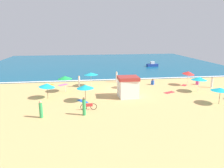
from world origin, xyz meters
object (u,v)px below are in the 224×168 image
(beach_umbrella_6, at_px, (85,87))
(beach_umbrella_7, at_px, (91,74))
(beach_umbrella_1, at_px, (188,73))
(parked_bicycle, at_px, (89,106))
(beach_umbrella_2, at_px, (47,85))
(small_boat_0, at_px, (152,65))
(beachgoer_2, at_px, (197,82))
(beachgoer_3, at_px, (212,83))
(lifeguard_cabana, at_px, (128,87))
(beach_umbrella_0, at_px, (221,89))
(beach_umbrella_4, at_px, (199,78))
(beachgoer_0, at_px, (153,82))
(beachgoer_6, at_px, (84,107))
(beachgoer_4, at_px, (117,77))
(beach_umbrella_3, at_px, (128,77))
(beachgoer_5, at_px, (79,81))
(beachgoer_1, at_px, (41,110))
(beach_umbrella_5, at_px, (65,78))

(beach_umbrella_6, distance_m, beach_umbrella_7, 7.58)
(beach_umbrella_1, bearing_deg, parked_bicycle, -150.97)
(beach_umbrella_2, xyz_separation_m, small_boat_0, (21.74, 23.11, -1.22))
(beachgoer_2, distance_m, small_boat_0, 18.85)
(beach_umbrella_2, bearing_deg, beachgoer_3, 5.01)
(beach_umbrella_6, bearing_deg, lifeguard_cabana, 9.80)
(beachgoer_3, bearing_deg, beach_umbrella_0, -116.87)
(beach_umbrella_4, bearing_deg, beachgoer_0, 135.59)
(beach_umbrella_1, relative_size, beachgoer_3, 1.64)
(beach_umbrella_0, distance_m, beach_umbrella_2, 21.19)
(beachgoer_3, bearing_deg, beachgoer_6, -156.37)
(lifeguard_cabana, height_order, beachgoer_4, lifeguard_cabana)
(beach_umbrella_2, bearing_deg, beach_umbrella_3, 17.41)
(beachgoer_0, relative_size, beachgoer_5, 0.52)
(beachgoer_1, bearing_deg, beach_umbrella_2, 92.97)
(beach_umbrella_2, bearing_deg, beachgoer_5, 53.35)
(beach_umbrella_5, distance_m, beachgoer_2, 21.21)
(beach_umbrella_0, distance_m, small_boat_0, 28.31)
(parked_bicycle, relative_size, beachgoer_2, 2.05)
(beach_umbrella_1, xyz_separation_m, beach_umbrella_3, (-9.96, -0.47, -0.30))
(parked_bicycle, xyz_separation_m, beachgoer_2, (18.04, 9.28, -0.01))
(beach_umbrella_2, relative_size, beachgoer_3, 1.40)
(beachgoer_0, xyz_separation_m, beachgoer_6, (-11.23, -11.68, 0.50))
(beach_umbrella_6, relative_size, beachgoer_2, 3.22)
(beach_umbrella_5, height_order, beachgoer_4, beach_umbrella_5)
(beach_umbrella_1, distance_m, beachgoer_1, 23.45)
(beach_umbrella_4, distance_m, parked_bicycle, 16.71)
(beachgoer_4, bearing_deg, beach_umbrella_0, -51.54)
(beach_umbrella_1, height_order, beach_umbrella_7, beach_umbrella_1)
(beach_umbrella_5, xyz_separation_m, beachgoer_2, (21.08, 1.57, -1.73))
(beach_umbrella_3, xyz_separation_m, beachgoer_4, (-1.00, 4.25, -0.85))
(beach_umbrella_0, xyz_separation_m, beach_umbrella_5, (-18.49, 7.89, 0.31))
(beach_umbrella_4, bearing_deg, beachgoer_5, 163.12)
(beach_umbrella_4, bearing_deg, beachgoer_4, 144.55)
(beach_umbrella_0, bearing_deg, beachgoer_6, -175.24)
(beach_umbrella_2, xyz_separation_m, beachgoer_3, (24.23, 2.13, -0.94))
(parked_bicycle, relative_size, beachgoer_5, 1.01)
(beachgoer_0, height_order, beachgoer_6, beachgoer_6)
(lifeguard_cabana, bearing_deg, beach_umbrella_3, 78.49)
(lifeguard_cabana, height_order, beachgoer_6, lifeguard_cabana)
(lifeguard_cabana, distance_m, beach_umbrella_2, 10.42)
(beach_umbrella_1, bearing_deg, beach_umbrella_6, -160.15)
(beach_umbrella_7, bearing_deg, beachgoer_2, -4.19)
(beach_umbrella_3, xyz_separation_m, beachgoer_0, (4.54, 1.67, -1.34))
(parked_bicycle, distance_m, beachgoer_0, 14.78)
(lifeguard_cabana, relative_size, small_boat_0, 0.98)
(beach_umbrella_6, distance_m, beachgoer_0, 13.20)
(beach_umbrella_5, relative_size, beach_umbrella_6, 0.81)
(beachgoer_3, height_order, beachgoer_4, beachgoer_4)
(parked_bicycle, height_order, beachgoer_3, beachgoer_3)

